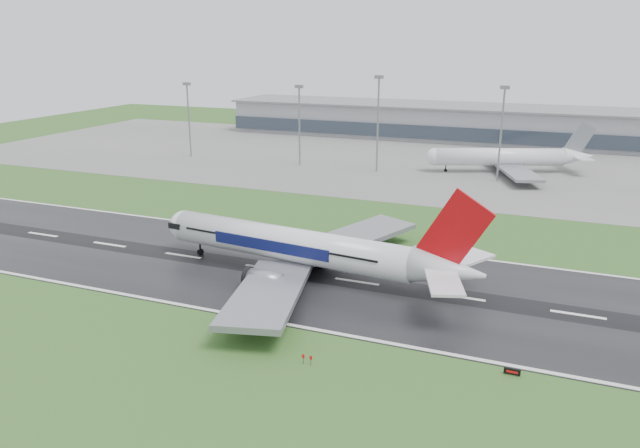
% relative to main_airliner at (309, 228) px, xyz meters
% --- Properties ---
extents(ground, '(520.00, 520.00, 0.00)m').
position_rel_main_airliner_xyz_m(ground, '(9.63, 0.88, -10.28)').
color(ground, '#2A541E').
rests_on(ground, ground).
extents(runway, '(400.00, 45.00, 0.10)m').
position_rel_main_airliner_xyz_m(runway, '(9.63, 0.88, -10.23)').
color(runway, black).
rests_on(runway, ground).
extents(apron, '(400.00, 130.00, 0.08)m').
position_rel_main_airliner_xyz_m(apron, '(9.63, 125.88, -10.24)').
color(apron, slate).
rests_on(apron, ground).
extents(terminal, '(240.00, 36.00, 15.00)m').
position_rel_main_airliner_xyz_m(terminal, '(9.63, 185.88, -2.78)').
color(terminal, gray).
rests_on(terminal, ground).
extents(main_airliner, '(75.52, 72.61, 20.35)m').
position_rel_main_airliner_xyz_m(main_airliner, '(0.00, 0.00, 0.00)').
color(main_airliner, silver).
rests_on(main_airliner, runway).
extents(parked_airliner, '(74.99, 72.59, 17.41)m').
position_rel_main_airliner_xyz_m(parked_airliner, '(26.52, 116.79, -1.49)').
color(parked_airliner, silver).
rests_on(parked_airliner, apron).
extents(runway_sign, '(2.31, 0.61, 1.04)m').
position_rel_main_airliner_xyz_m(runway_sign, '(40.74, -23.50, -9.76)').
color(runway_sign, black).
rests_on(runway_sign, ground).
extents(floodmast_0, '(0.64, 0.64, 28.06)m').
position_rel_main_airliner_xyz_m(floodmast_0, '(-93.87, 100.88, 3.75)').
color(floodmast_0, gray).
rests_on(floodmast_0, ground).
extents(floodmast_1, '(0.64, 0.64, 28.34)m').
position_rel_main_airliner_xyz_m(floodmast_1, '(-46.11, 100.88, 3.89)').
color(floodmast_1, gray).
rests_on(floodmast_1, ground).
extents(floodmast_2, '(0.64, 0.64, 32.34)m').
position_rel_main_airliner_xyz_m(floodmast_2, '(-16.18, 100.88, 5.90)').
color(floodmast_2, gray).
rests_on(floodmast_2, ground).
extents(floodmast_3, '(0.64, 0.64, 30.02)m').
position_rel_main_airliner_xyz_m(floodmast_3, '(25.50, 100.88, 4.73)').
color(floodmast_3, gray).
rests_on(floodmast_3, ground).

